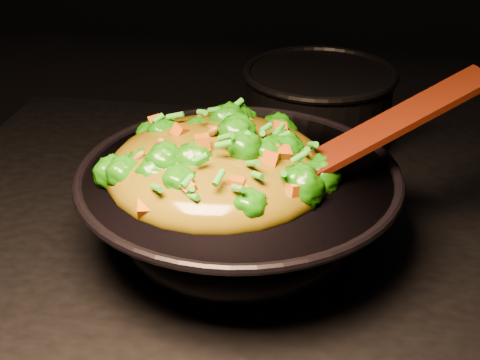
# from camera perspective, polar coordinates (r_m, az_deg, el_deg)

# --- Properties ---
(wok) EXTENTS (0.42, 0.42, 0.11)m
(wok) POSITION_cam_1_polar(r_m,az_deg,el_deg) (0.87, -0.11, -2.67)
(wok) COLOR black
(wok) RESTS_ON stovetop
(stir_fry) EXTENTS (0.36, 0.36, 0.10)m
(stir_fry) POSITION_cam_1_polar(r_m,az_deg,el_deg) (0.82, -1.88, 3.57)
(stir_fry) COLOR #186607
(stir_fry) RESTS_ON wok
(spatula) EXTENTS (0.30, 0.19, 0.13)m
(spatula) POSITION_cam_1_polar(r_m,az_deg,el_deg) (0.83, 11.11, 3.78)
(spatula) COLOR #361608
(spatula) RESTS_ON wok
(back_pot) EXTENTS (0.26, 0.26, 0.14)m
(back_pot) POSITION_cam_1_polar(r_m,az_deg,el_deg) (1.15, 6.67, 6.13)
(back_pot) COLOR black
(back_pot) RESTS_ON stovetop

